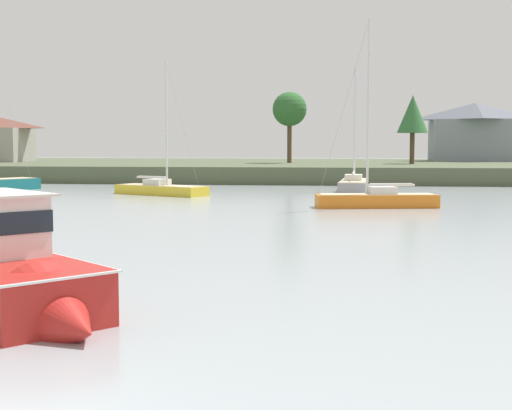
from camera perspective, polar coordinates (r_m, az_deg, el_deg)
name	(u,v)px	position (r m, az deg, el deg)	size (l,w,h in m)	color
far_shore_bank	(298,169)	(92.42, 3.32, 2.88)	(181.82, 44.02, 1.74)	#4C563D
sailboat_yellow	(161,192)	(57.66, -7.53, 1.04)	(8.15, 5.71, 10.93)	gold
sailboat_orange	(377,203)	(46.38, 9.51, 0.13)	(7.85, 3.19, 12.34)	orange
sailboat_grey	(354,188)	(62.07, 7.72, 1.32)	(2.72, 8.57, 11.25)	gray
shore_tree_inland_b	(413,115)	(85.77, 12.28, 6.99)	(3.55, 3.55, 7.92)	brown
shore_tree_center	(290,110)	(87.78, 2.67, 7.53)	(4.13, 4.13, 8.56)	brown
cottage_behind_trees	(475,131)	(101.82, 16.90, 5.61)	(12.30, 8.48, 7.79)	gray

